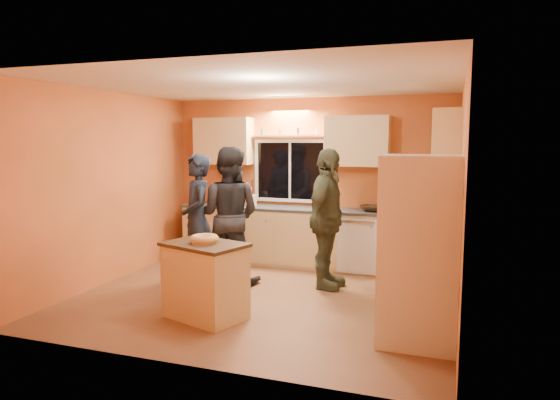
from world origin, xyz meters
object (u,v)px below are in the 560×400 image
at_px(island, 205,280).
at_px(person_center, 228,215).
at_px(person_right, 327,219).
at_px(refrigerator, 419,250).
at_px(person_left, 197,220).

distance_m(island, person_center, 1.50).
bearing_deg(person_right, person_center, 102.11).
relative_size(refrigerator, island, 1.80).
bearing_deg(person_left, person_center, 81.22).
bearing_deg(person_left, refrigerator, 31.52).
xyz_separation_m(refrigerator, island, (-2.23, -0.09, -0.48)).
bearing_deg(island, person_left, 139.55).
bearing_deg(refrigerator, person_center, 153.77).
xyz_separation_m(refrigerator, person_center, (-2.58, 1.27, 0.03)).
height_order(refrigerator, island, refrigerator).
distance_m(refrigerator, person_center, 2.88).
height_order(person_center, person_right, person_center).
bearing_deg(person_center, person_right, -178.61).
bearing_deg(person_right, refrigerator, -134.48).
relative_size(person_left, person_right, 0.96).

